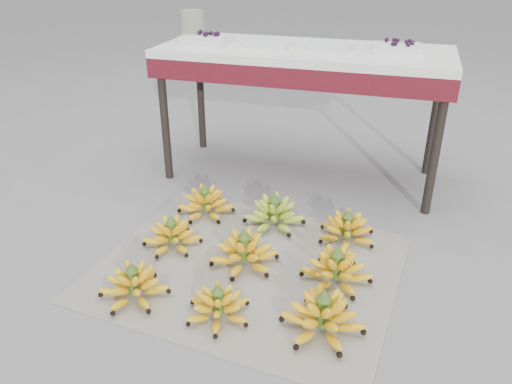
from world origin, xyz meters
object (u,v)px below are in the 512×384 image
(tray_far_left, at_px, (207,39))
(tray_left, at_px, (269,43))
(bunch_front_center, at_px, (218,306))
(bunch_mid_left, at_px, (172,236))
(bunch_mid_center, at_px, (244,252))
(bunch_back_center, at_px, (274,214))
(tray_far_right, at_px, (397,48))
(bunch_back_left, at_px, (206,204))
(bunch_front_right, at_px, (323,317))
(newspaper_mat, at_px, (248,267))
(bunch_front_left, at_px, (134,285))
(bunch_back_right, at_px, (347,230))
(tray_right, at_px, (332,47))
(bunch_mid_right, at_px, (336,270))
(vendor_table, at_px, (304,64))
(glass_jar, at_px, (193,25))

(tray_far_left, bearing_deg, tray_left, 1.84)
(bunch_front_center, relative_size, bunch_mid_left, 1.08)
(bunch_front_center, bearing_deg, bunch_mid_center, 68.71)
(bunch_mid_center, height_order, bunch_back_center, bunch_back_center)
(tray_far_right, bearing_deg, bunch_back_left, -142.24)
(bunch_front_right, height_order, bunch_mid_center, bunch_front_right)
(newspaper_mat, bearing_deg, tray_left, 101.03)
(tray_left, bearing_deg, bunch_back_left, -105.27)
(bunch_mid_center, bearing_deg, bunch_mid_left, 165.32)
(bunch_front_left, bearing_deg, bunch_mid_center, 44.28)
(newspaper_mat, height_order, bunch_back_right, bunch_back_right)
(newspaper_mat, relative_size, tray_far_right, 4.78)
(bunch_mid_center, distance_m, bunch_back_right, 0.52)
(tray_far_left, bearing_deg, bunch_back_right, -33.95)
(bunch_back_right, height_order, tray_far_left, tray_far_left)
(tray_right, bearing_deg, bunch_mid_center, -99.97)
(bunch_front_center, bearing_deg, tray_far_right, 46.78)
(bunch_mid_center, xyz_separation_m, bunch_back_left, (-0.33, 0.37, -0.00))
(bunch_front_center, height_order, bunch_mid_left, bunch_mid_left)
(newspaper_mat, distance_m, bunch_mid_left, 0.39)
(bunch_front_center, distance_m, bunch_back_left, 0.80)
(bunch_front_right, height_order, bunch_back_center, bunch_front_right)
(bunch_back_left, bearing_deg, newspaper_mat, -35.68)
(bunch_front_center, height_order, tray_right, tray_right)
(bunch_back_left, relative_size, bunch_back_right, 0.94)
(bunch_mid_right, xyz_separation_m, tray_left, (-0.57, 0.97, 0.71))
(bunch_back_right, bearing_deg, bunch_back_center, 152.24)
(newspaper_mat, xyz_separation_m, bunch_mid_left, (-0.38, 0.05, 0.06))
(bunch_front_right, distance_m, tray_far_right, 1.50)
(bunch_front_left, height_order, bunch_back_right, bunch_back_right)
(newspaper_mat, height_order, vendor_table, vendor_table)
(bunch_front_right, xyz_separation_m, tray_left, (-0.57, 1.27, 0.71))
(newspaper_mat, distance_m, tray_far_left, 1.35)
(bunch_mid_center, bearing_deg, bunch_mid_right, -9.41)
(bunch_front_center, relative_size, vendor_table, 0.21)
(vendor_table, distance_m, glass_jar, 0.68)
(bunch_back_left, relative_size, tray_far_right, 1.28)
(newspaper_mat, bearing_deg, bunch_front_center, -91.07)
(bunch_back_right, distance_m, tray_right, 0.98)
(bunch_front_left, relative_size, tray_far_right, 1.04)
(tray_right, relative_size, tray_far_right, 0.98)
(tray_far_left, bearing_deg, vendor_table, 4.18)
(bunch_mid_left, bearing_deg, tray_right, 51.31)
(newspaper_mat, relative_size, tray_right, 4.86)
(bunch_front_right, bearing_deg, glass_jar, 138.28)
(glass_jar, bearing_deg, bunch_front_left, -77.80)
(bunch_front_center, xyz_separation_m, bunch_mid_right, (0.39, 0.35, 0.01))
(glass_jar, bearing_deg, tray_far_right, -0.08)
(tray_right, height_order, glass_jar, glass_jar)
(bunch_front_left, xyz_separation_m, tray_left, (0.18, 1.30, 0.71))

